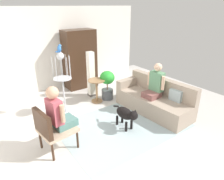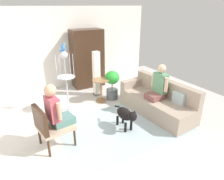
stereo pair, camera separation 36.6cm
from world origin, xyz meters
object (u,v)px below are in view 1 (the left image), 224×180
(person_on_couch, at_px, (155,84))
(column_lamp, at_px, (91,75))
(armchair, at_px, (51,128))
(couch, at_px, (154,100))
(dog, at_px, (126,114))
(parrot, at_px, (59,49))
(round_end_table, at_px, (97,88))
(potted_plant, at_px, (107,83))
(armoire_cabinet, at_px, (80,59))
(bird_cage_stand, at_px, (63,81))
(person_on_armchair, at_px, (57,111))

(person_on_couch, xyz_separation_m, column_lamp, (-0.81, 1.80, -0.10))
(armchair, xyz_separation_m, person_on_couch, (2.70, 0.01, 0.26))
(couch, relative_size, dog, 2.58)
(parrot, bearing_deg, column_lamp, 26.98)
(armchair, relative_size, round_end_table, 1.34)
(couch, bearing_deg, parrot, 148.28)
(potted_plant, bearing_deg, column_lamp, 119.48)
(round_end_table, bearing_deg, armoire_cabinet, 81.82)
(round_end_table, xyz_separation_m, dog, (-0.19, -1.56, -0.05))
(armoire_cabinet, bearing_deg, bird_cage_stand, -129.70)
(column_lamp, bearing_deg, bird_cage_stand, -152.97)
(person_on_couch, height_order, dog, person_on_couch)
(potted_plant, bearing_deg, person_on_couch, -67.61)
(column_lamp, bearing_deg, person_on_couch, -65.67)
(armchair, xyz_separation_m, round_end_table, (1.80, 1.36, -0.11))
(potted_plant, xyz_separation_m, column_lamp, (-0.27, 0.47, 0.18))
(parrot, relative_size, armoire_cabinet, 0.10)
(armchair, distance_m, bird_cage_stand, 1.52)
(parrot, bearing_deg, person_on_couch, -32.85)
(round_end_table, relative_size, parrot, 3.62)
(parrot, distance_m, column_lamp, 1.59)
(armchair, relative_size, parrot, 4.86)
(dog, xyz_separation_m, armoire_cabinet, (0.38, 2.90, 0.59))
(armchair, distance_m, person_on_armchair, 0.32)
(armchair, bearing_deg, dog, -6.86)
(column_lamp, bearing_deg, dog, -97.75)
(bird_cage_stand, relative_size, column_lamp, 1.17)
(dog, bearing_deg, person_on_armchair, 171.55)
(couch, xyz_separation_m, armchair, (-2.73, -0.04, 0.21))
(couch, height_order, potted_plant, potted_plant)
(couch, distance_m, round_end_table, 1.62)
(bird_cage_stand, bearing_deg, parrot, -180.00)
(potted_plant, bearing_deg, round_end_table, 176.26)
(dog, relative_size, parrot, 4.40)
(dog, xyz_separation_m, column_lamp, (0.27, 2.00, 0.32))
(person_on_armchair, distance_m, parrot, 1.63)
(person_on_armchair, bearing_deg, column_lamp, 46.06)
(round_end_table, height_order, potted_plant, potted_plant)
(dog, bearing_deg, column_lamp, 82.25)
(column_lamp, height_order, armoire_cabinet, armoire_cabinet)
(dog, distance_m, parrot, 2.12)
(armchair, height_order, person_on_couch, person_on_couch)
(person_on_armchair, bearing_deg, person_on_couch, -0.29)
(person_on_armchair, xyz_separation_m, round_end_table, (1.64, 1.34, -0.38))
(column_lamp, bearing_deg, round_end_table, -100.69)
(armchair, relative_size, potted_plant, 1.04)
(person_on_armchair, bearing_deg, armoire_cabinet, 55.69)
(armchair, relative_size, armoire_cabinet, 0.47)
(person_on_couch, distance_m, potted_plant, 1.47)
(person_on_couch, relative_size, parrot, 4.67)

